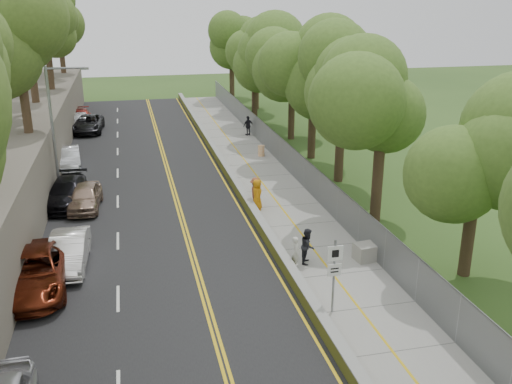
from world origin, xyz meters
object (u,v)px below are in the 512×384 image
Objects in this scene: signpost at (334,268)px; person_far at (248,126)px; painter_0 at (257,194)px; streetlight at (56,123)px; car_1 at (68,251)px; construction_barrel at (261,151)px; car_2 at (34,272)px; concrete_block at (367,252)px.

signpost is 1.79× the size of person_far.
painter_0 is at bearing 57.24° from person_far.
signpost is at bearing -55.92° from streetlight.
streetlight reaches higher than person_far.
streetlight is 11.21m from car_1.
construction_barrel is (14.17, 6.09, -4.17)m from streetlight.
painter_0 reaches higher than car_2.
signpost is (11.51, -17.02, -2.68)m from streetlight.
construction_barrel reaches higher than concrete_block.
signpost is at bearing -96.56° from construction_barrel.
person_far is at bearing 41.83° from streetlight.
painter_0 is (11.35, 7.19, 0.10)m from car_2.
car_1 is at bearing 147.82° from signpost.
construction_barrel is 0.46× the size of painter_0.
person_far is (3.15, 30.14, -1.05)m from signpost.
streetlight is at bearing 124.08° from signpost.
signpost is at bearing -22.17° from car_2.
car_2 is (-14.31, -18.50, 0.40)m from construction_barrel.
painter_0 is at bearing 31.78° from car_2.
car_2 is at bearing 178.16° from concrete_block.
signpost is 5.47m from concrete_block.
painter_0 is 18.66m from person_far.
construction_barrel is at bearing 23.27° from streetlight.
person_far is (3.45, 18.34, -0.05)m from painter_0.
painter_0 reaches higher than person_far.
streetlight is 4.63× the size of person_far.
painter_0 reaches higher than concrete_block.
streetlight is at bearing 98.47° from car_1.
person_far reaches higher than car_2.
signpost is at bearing -128.19° from concrete_block.
person_far is at bearing 90.22° from concrete_block.
streetlight is 12.90m from painter_0.
painter_0 is (-2.96, -11.31, 0.49)m from construction_barrel.
streetlight is 20.72m from signpost.
signpost is 0.68× the size of car_1.
streetlight reaches higher than signpost.
streetlight is 4.38× the size of painter_0.
person_far is at bearing 84.03° from signpost.
painter_0 is at bearing 91.46° from signpost.
person_far reaches higher than concrete_block.
signpost is at bearing -29.78° from car_1.
construction_barrel is at bearing 63.88° from person_far.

